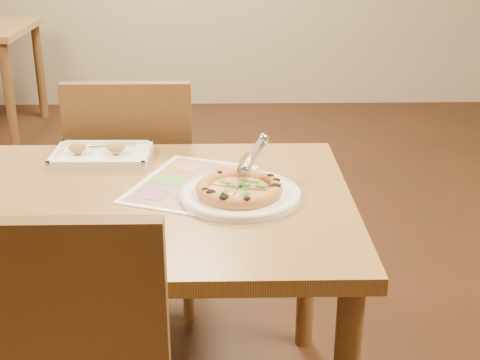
{
  "coord_description": "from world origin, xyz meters",
  "views": [
    {
      "loc": [
        0.32,
        -1.59,
        1.41
      ],
      "look_at": [
        0.36,
        -0.01,
        0.77
      ],
      "focal_mm": 50.0,
      "sensor_mm": 36.0,
      "label": 1
    }
  ],
  "objects_px": {
    "chair_far": "(134,170)",
    "pizza": "(239,189)",
    "appetizer_tray": "(101,156)",
    "plate": "(240,195)",
    "menu": "(190,183)",
    "dining_table": "(104,228)",
    "pizza_cutter": "(251,159)"
  },
  "relations": [
    {
      "from": "chair_far",
      "to": "pizza",
      "type": "relative_size",
      "value": 2.1
    },
    {
      "from": "chair_far",
      "to": "appetizer_tray",
      "type": "distance_m",
      "value": 0.36
    },
    {
      "from": "plate",
      "to": "menu",
      "type": "height_order",
      "value": "plate"
    },
    {
      "from": "menu",
      "to": "dining_table",
      "type": "bearing_deg",
      "value": -158.25
    },
    {
      "from": "dining_table",
      "to": "chair_far",
      "type": "bearing_deg",
      "value": 90.0
    },
    {
      "from": "plate",
      "to": "pizza",
      "type": "distance_m",
      "value": 0.02
    },
    {
      "from": "pizza",
      "to": "dining_table",
      "type": "bearing_deg",
      "value": 177.5
    },
    {
      "from": "plate",
      "to": "pizza_cutter",
      "type": "xyz_separation_m",
      "value": [
        0.03,
        0.04,
        0.08
      ]
    },
    {
      "from": "plate",
      "to": "pizza_cutter",
      "type": "height_order",
      "value": "pizza_cutter"
    },
    {
      "from": "dining_table",
      "to": "plate",
      "type": "xyz_separation_m",
      "value": [
        0.36,
        -0.01,
        0.09
      ]
    },
    {
      "from": "appetizer_tray",
      "to": "menu",
      "type": "distance_m",
      "value": 0.34
    },
    {
      "from": "dining_table",
      "to": "appetizer_tray",
      "type": "height_order",
      "value": "appetizer_tray"
    },
    {
      "from": "chair_far",
      "to": "dining_table",
      "type": "bearing_deg",
      "value": 90.0
    },
    {
      "from": "dining_table",
      "to": "pizza",
      "type": "height_order",
      "value": "pizza"
    },
    {
      "from": "dining_table",
      "to": "appetizer_tray",
      "type": "distance_m",
      "value": 0.31
    },
    {
      "from": "dining_table",
      "to": "pizza",
      "type": "bearing_deg",
      "value": -2.5
    },
    {
      "from": "dining_table",
      "to": "pizza_cutter",
      "type": "relative_size",
      "value": 8.27
    },
    {
      "from": "chair_far",
      "to": "menu",
      "type": "xyz_separation_m",
      "value": [
        0.23,
        -0.51,
        0.16
      ]
    },
    {
      "from": "pizza",
      "to": "plate",
      "type": "bearing_deg",
      "value": 75.22
    },
    {
      "from": "appetizer_tray",
      "to": "dining_table",
      "type": "bearing_deg",
      "value": -80.1
    },
    {
      "from": "chair_far",
      "to": "pizza_cutter",
      "type": "xyz_separation_m",
      "value": [
        0.39,
        -0.56,
        0.24
      ]
    },
    {
      "from": "menu",
      "to": "pizza",
      "type": "bearing_deg",
      "value": -38.94
    },
    {
      "from": "pizza",
      "to": "pizza_cutter",
      "type": "bearing_deg",
      "value": 58.88
    },
    {
      "from": "chair_far",
      "to": "pizza_cutter",
      "type": "relative_size",
      "value": 2.99
    },
    {
      "from": "chair_far",
      "to": "plate",
      "type": "relative_size",
      "value": 1.49
    },
    {
      "from": "plate",
      "to": "appetizer_tray",
      "type": "bearing_deg",
      "value": 144.06
    },
    {
      "from": "chair_far",
      "to": "appetizer_tray",
      "type": "relative_size",
      "value": 1.64
    },
    {
      "from": "chair_far",
      "to": "pizza_cutter",
      "type": "bearing_deg",
      "value": 124.46
    },
    {
      "from": "pizza",
      "to": "pizza_cutter",
      "type": "height_order",
      "value": "pizza_cutter"
    },
    {
      "from": "dining_table",
      "to": "appetizer_tray",
      "type": "xyz_separation_m",
      "value": [
        -0.05,
        0.29,
        0.1
      ]
    },
    {
      "from": "dining_table",
      "to": "appetizer_tray",
      "type": "relative_size",
      "value": 4.53
    },
    {
      "from": "plate",
      "to": "menu",
      "type": "distance_m",
      "value": 0.16
    }
  ]
}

